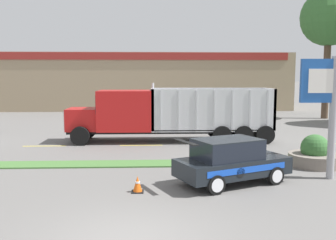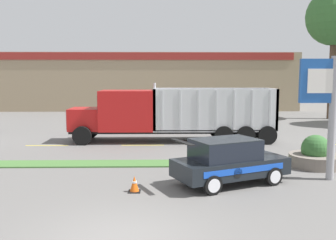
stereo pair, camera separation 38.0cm
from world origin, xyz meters
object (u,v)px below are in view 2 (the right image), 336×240
(rally_car, at_px, (229,161))
(stone_planter, at_px, (315,156))
(dump_truck_lead, at_px, (152,115))
(store_sign_post, at_px, (334,94))
(traffic_cone, at_px, (134,184))

(rally_car, distance_m, stone_planter, 4.95)
(dump_truck_lead, xyz_separation_m, rally_car, (2.95, -9.12, -0.73))
(stone_planter, bearing_deg, dump_truck_lead, 137.54)
(rally_car, height_order, store_sign_post, store_sign_post)
(rally_car, relative_size, store_sign_post, 0.97)
(store_sign_post, distance_m, traffic_cone, 7.95)
(dump_truck_lead, xyz_separation_m, traffic_cone, (-0.37, -9.98, -1.31))
(store_sign_post, bearing_deg, traffic_cone, -169.25)
(dump_truck_lead, height_order, store_sign_post, store_sign_post)
(rally_car, relative_size, stone_planter, 2.02)
(rally_car, relative_size, traffic_cone, 8.16)
(store_sign_post, relative_size, stone_planter, 2.09)
(rally_car, xyz_separation_m, stone_planter, (4.22, 2.56, -0.37))
(dump_truck_lead, distance_m, stone_planter, 9.78)
(rally_car, bearing_deg, traffic_cone, -165.44)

